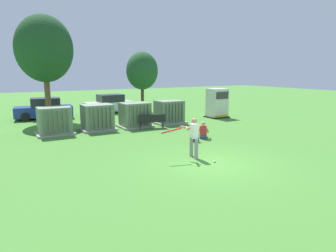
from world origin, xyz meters
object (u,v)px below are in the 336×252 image
Objects in this scene: transformer_east at (169,112)px; parked_car_leftmost at (44,109)px; transformer_mid_east at (135,115)px; batter at (193,136)px; backpack at (196,138)px; park_bench at (152,120)px; generator_enclosure at (217,103)px; transformer_mid_west at (97,118)px; transformer_west at (54,121)px; sports_ball at (214,161)px; seated_spectator at (203,132)px; parked_car_left_of_center at (109,104)px.

parked_car_leftmost is (-7.39, 6.64, -0.04)m from transformer_east.
transformer_east is (2.68, 0.10, 0.00)m from transformer_mid_east.
batter is 3.03m from backpack.
park_bench is 6.96m from batter.
generator_enclosure reaches higher than backpack.
transformer_mid_west is at bearing -178.22° from generator_enclosure.
transformer_mid_west is at bearing 158.26° from park_bench.
batter reaches higher than transformer_mid_east.
transformer_west is 10.20m from sports_ball.
generator_enclosure is at bearing 45.63° from seated_spectator.
batter is at bearing -61.86° from transformer_west.
sports_ball is 0.02× the size of parked_car_leftmost.
backpack is at bearing -43.14° from transformer_west.
sports_ball is (-7.67, -9.36, -1.09)m from generator_enclosure.
batter is (-0.74, -7.82, 0.19)m from transformer_mid_east.
park_bench is 0.42× the size of parked_car_leftmost.
transformer_mid_west is 3.43m from park_bench.
transformer_mid_west is 9.33m from sports_ball.
parked_car_left_of_center is at bearing 91.16° from backpack.
seated_spectator is (2.66, 2.83, -0.60)m from batter.
seated_spectator is at bearing -60.54° from parked_car_leftmost.
backpack is at bearing -85.68° from park_bench.
sports_ball is at bearing -92.12° from transformer_mid_east.
batter reaches higher than backpack.
parked_car_leftmost is (-5.76, 12.24, 0.54)m from backpack.
backpack is 13.54m from parked_car_leftmost.
transformer_mid_west is 0.91× the size of generator_enclosure.
batter is at bearing -77.96° from transformer_mid_west.
transformer_east is at bearing 71.36° from sports_ball.
generator_enclosure is 0.54× the size of parked_car_left_of_center.
transformer_mid_east is 0.91× the size of generator_enclosure.
transformer_east is 1.21× the size of batter.
transformer_mid_west is 6.75m from backpack.
parked_car_left_of_center is (3.25, 7.21, -0.04)m from transformer_mid_west.
parked_car_leftmost is at bearing 119.46° from seated_spectator.
generator_enclosure is 12.15m from sports_ball.
transformer_mid_east is at bearing -175.77° from generator_enclosure.
transformer_mid_east is at bearing 111.08° from seated_spectator.
batter is (4.29, -8.03, 0.19)m from transformer_west.
transformer_west is 0.48× the size of parked_car_leftmost.
backpack is at bearing -88.84° from parked_car_left_of_center.
batter is 0.40× the size of parked_car_leftmost.
batter reaches higher than park_bench.
seated_spectator is at bearing -50.07° from transformer_mid_west.
generator_enclosure is 6.84m from park_bench.
sports_ball is 3.60m from backpack.
parked_car_leftmost is at bearing -172.59° from parked_car_left_of_center.
transformer_mid_west is at bearing 174.45° from transformer_mid_east.
transformer_mid_east is at bearing -177.88° from transformer_east.
transformer_east is at bearing 66.66° from batter.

